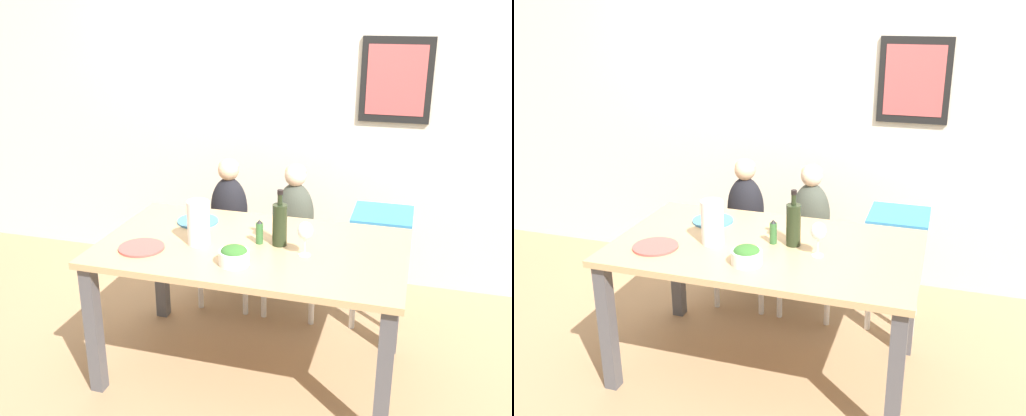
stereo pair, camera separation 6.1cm
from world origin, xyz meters
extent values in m
plane|color=#9E7A56|center=(0.00, 0.00, 0.00)|extent=(14.00, 14.00, 0.00)
cube|color=beige|center=(0.00, 1.33, 1.35)|extent=(10.00, 0.06, 2.70)
cube|color=black|center=(0.60, 1.29, 1.46)|extent=(0.46, 0.02, 0.56)
cube|color=#B74C4C|center=(0.60, 1.27, 1.46)|extent=(0.38, 0.00, 0.46)
cube|color=tan|center=(0.00, 0.00, 0.74)|extent=(1.58, 0.92, 0.03)
cube|color=#4C4C51|center=(-0.73, -0.40, 0.36)|extent=(0.07, 0.07, 0.72)
cube|color=#4C4C51|center=(0.73, -0.40, 0.36)|extent=(0.07, 0.07, 0.72)
cube|color=#4C4C51|center=(-0.73, 0.40, 0.36)|extent=(0.07, 0.07, 0.72)
cube|color=#4C4C51|center=(0.73, 0.40, 0.36)|extent=(0.07, 0.07, 0.72)
cylinder|color=silver|center=(-0.53, 0.56, 0.21)|extent=(0.04, 0.04, 0.41)
cylinder|color=silver|center=(-0.22, 0.56, 0.21)|extent=(0.04, 0.04, 0.41)
cylinder|color=silver|center=(-0.53, 0.88, 0.21)|extent=(0.04, 0.04, 0.41)
cylinder|color=silver|center=(-0.22, 0.88, 0.21)|extent=(0.04, 0.04, 0.41)
cube|color=#2D2D33|center=(-0.37, 0.72, 0.44)|extent=(0.42, 0.44, 0.05)
cylinder|color=silver|center=(-0.09, 0.56, 0.21)|extent=(0.04, 0.04, 0.41)
cylinder|color=silver|center=(0.22, 0.56, 0.21)|extent=(0.04, 0.04, 0.41)
cylinder|color=silver|center=(-0.09, 0.88, 0.21)|extent=(0.04, 0.04, 0.41)
cylinder|color=silver|center=(0.22, 0.88, 0.21)|extent=(0.04, 0.04, 0.41)
cube|color=#2D2D33|center=(0.07, 0.72, 0.44)|extent=(0.42, 0.44, 0.05)
cylinder|color=silver|center=(0.48, 0.58, 0.35)|extent=(0.04, 0.04, 0.69)
cylinder|color=silver|center=(0.75, 0.58, 0.35)|extent=(0.04, 0.04, 0.69)
cylinder|color=silver|center=(0.48, 0.85, 0.35)|extent=(0.04, 0.04, 0.69)
cylinder|color=silver|center=(0.75, 0.85, 0.35)|extent=(0.04, 0.04, 0.69)
cube|color=teal|center=(0.61, 0.72, 0.72)|extent=(0.36, 0.37, 0.05)
ellipsoid|color=black|center=(-0.37, 0.72, 0.67)|extent=(0.24, 0.20, 0.42)
sphere|color=#D6AD89|center=(-0.37, 0.72, 0.93)|extent=(0.14, 0.14, 0.14)
ellipsoid|color=#DBC684|center=(-0.37, 0.73, 0.95)|extent=(0.13, 0.13, 0.10)
ellipsoid|color=#3D4238|center=(0.07, 0.72, 0.67)|extent=(0.24, 0.20, 0.42)
sphere|color=beige|center=(0.07, 0.72, 0.93)|extent=(0.14, 0.14, 0.14)
ellipsoid|color=#DBC684|center=(0.07, 0.73, 0.95)|extent=(0.13, 0.13, 0.10)
cylinder|color=#232D19|center=(0.14, 0.04, 0.87)|extent=(0.08, 0.08, 0.22)
cylinder|color=#232D19|center=(0.14, 0.04, 1.01)|extent=(0.03, 0.03, 0.08)
cylinder|color=black|center=(0.14, 0.04, 1.04)|extent=(0.03, 0.03, 0.02)
cylinder|color=white|center=(-0.27, -0.06, 0.87)|extent=(0.12, 0.12, 0.23)
cylinder|color=white|center=(0.29, -0.05, 0.76)|extent=(0.06, 0.06, 0.00)
cylinder|color=white|center=(0.29, -0.05, 0.80)|extent=(0.01, 0.01, 0.08)
ellipsoid|color=white|center=(0.29, -0.05, 0.89)|extent=(0.08, 0.08, 0.09)
cylinder|color=white|center=(-0.02, -0.25, 0.79)|extent=(0.15, 0.15, 0.07)
ellipsoid|color=#336628|center=(-0.02, -0.25, 0.83)|extent=(0.13, 0.13, 0.05)
cylinder|color=#D14C47|center=(-0.53, -0.21, 0.76)|extent=(0.24, 0.24, 0.01)
cylinder|color=teal|center=(-0.40, 0.23, 0.76)|extent=(0.24, 0.24, 0.01)
cylinder|color=#336633|center=(0.03, 0.03, 0.81)|extent=(0.04, 0.04, 0.11)
cone|color=black|center=(0.03, 0.03, 0.88)|extent=(0.03, 0.03, 0.02)
camera|label=1|loc=(0.78, -2.60, 1.94)|focal=40.00mm
camera|label=2|loc=(0.84, -2.59, 1.94)|focal=40.00mm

